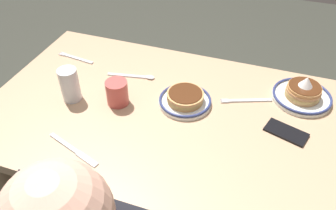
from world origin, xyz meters
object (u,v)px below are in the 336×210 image
at_px(plate_center_pancakes, 303,94).
at_px(fork_far, 76,58).
at_px(fork_near, 246,100).
at_px(tea_spoon, 138,76).
at_px(coffee_mug, 117,92).
at_px(drinking_glass, 70,86).
at_px(butter_knife, 73,149).
at_px(plate_near_main, 185,99).
at_px(cell_phone, 286,132).

height_order(plate_center_pancakes, fork_far, plate_center_pancakes).
height_order(fork_near, tea_spoon, tea_spoon).
distance_m(coffee_mug, drinking_glass, 0.18).
xyz_separation_m(plate_center_pancakes, tea_spoon, (0.66, 0.08, -0.02)).
distance_m(fork_far, tea_spoon, 0.33).
xyz_separation_m(plate_center_pancakes, fork_far, (0.99, 0.04, -0.02)).
xyz_separation_m(fork_far, butter_knife, (-0.28, 0.49, -0.00)).
height_order(plate_near_main, fork_near, plate_near_main).
distance_m(fork_near, butter_knife, 0.67).
distance_m(coffee_mug, tea_spoon, 0.18).
bearing_deg(fork_far, tea_spoon, 173.02).
distance_m(plate_center_pancakes, fork_near, 0.22).
bearing_deg(fork_near, cell_phone, 141.78).
bearing_deg(plate_near_main, butter_knife, 50.92).
distance_m(drinking_glass, tea_spoon, 0.29).
xyz_separation_m(cell_phone, tea_spoon, (0.62, -0.14, 0.00)).
xyz_separation_m(plate_near_main, coffee_mug, (0.25, 0.08, 0.03)).
bearing_deg(cell_phone, fork_near, -20.65).
relative_size(plate_near_main, tea_spoon, 1.01).
xyz_separation_m(fork_near, tea_spoon, (0.46, -0.01, 0.00)).
bearing_deg(fork_near, fork_far, -3.44).
bearing_deg(coffee_mug, fork_near, -160.28).
xyz_separation_m(fork_near, fork_far, (0.78, -0.05, 0.00)).
height_order(cell_phone, fork_far, cell_phone).
relative_size(fork_far, tea_spoon, 0.92).
bearing_deg(butter_knife, plate_near_main, -129.08).
height_order(coffee_mug, tea_spoon, coffee_mug).
distance_m(plate_center_pancakes, butter_knife, 0.88).
xyz_separation_m(plate_near_main, drinking_glass, (0.43, 0.12, 0.04)).
bearing_deg(plate_center_pancakes, fork_near, 22.44).
relative_size(butter_knife, tea_spoon, 1.09).
bearing_deg(plate_center_pancakes, coffee_mug, 20.55).
xyz_separation_m(coffee_mug, fork_near, (-0.47, -0.17, -0.05)).
bearing_deg(plate_near_main, coffee_mug, 17.10).
distance_m(coffee_mug, fork_far, 0.38).
height_order(plate_center_pancakes, butter_knife, plate_center_pancakes).
bearing_deg(plate_center_pancakes, tea_spoon, 6.58).
bearing_deg(coffee_mug, plate_near_main, -162.90).
bearing_deg(plate_near_main, cell_phone, 174.54).
xyz_separation_m(coffee_mug, fork_far, (0.32, -0.22, -0.05)).
bearing_deg(drinking_glass, tea_spoon, -131.05).
height_order(coffee_mug, fork_far, coffee_mug).
distance_m(fork_far, butter_knife, 0.56).
height_order(cell_phone, tea_spoon, tea_spoon).
height_order(plate_near_main, coffee_mug, coffee_mug).
bearing_deg(plate_center_pancakes, fork_far, 2.14).
bearing_deg(fork_near, plate_center_pancakes, -157.56).
height_order(plate_near_main, butter_knife, plate_near_main).
bearing_deg(butter_knife, tea_spoon, -95.62).
xyz_separation_m(fork_near, butter_knife, (0.50, 0.44, -0.00)).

